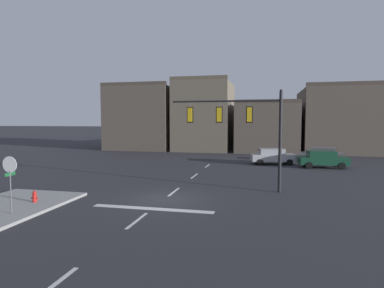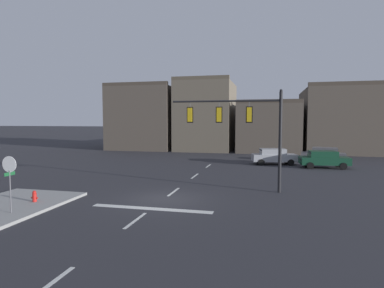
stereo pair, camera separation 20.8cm
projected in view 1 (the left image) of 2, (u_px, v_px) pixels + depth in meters
ground_plane at (164, 199)px, 18.50m from camera, size 400.00×400.00×0.00m
stop_bar_paint at (152, 209)px, 16.55m from camera, size 6.40×0.50×0.01m
lane_centreline at (174, 192)px, 20.44m from camera, size 0.16×26.40×0.01m
signal_mast_near_side at (243, 123)px, 20.48m from camera, size 6.92×0.44×6.39m
stop_sign at (10, 171)px, 15.09m from camera, size 0.76×0.64×2.83m
car_lot_nearside at (322, 154)px, 34.69m from camera, size 4.61×2.35×1.61m
car_lot_middle at (322, 159)px, 30.73m from camera, size 4.59×2.28×1.61m
car_lot_farside at (273, 156)px, 33.17m from camera, size 4.67×2.62×1.61m
fire_hydrant at (35, 199)px, 17.31m from camera, size 0.40×0.30×0.75m
building_row at (266, 120)px, 48.68m from camera, size 46.95×13.41×10.53m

